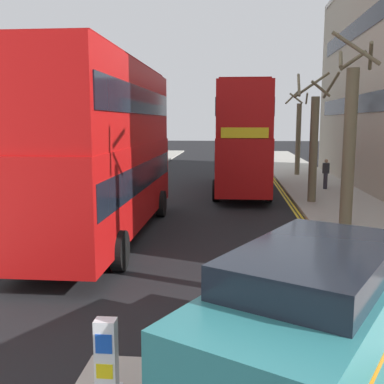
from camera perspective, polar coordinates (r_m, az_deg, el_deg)
sidewalk_right at (r=18.56m, az=20.27°, el=-3.18°), size 4.00×80.00×0.14m
sidewalk_left at (r=19.66m, az=-19.42°, el=-2.49°), size 4.00×80.00×0.14m
kerb_line_outer at (r=16.21m, az=14.89°, el=-4.85°), size 0.10×56.00×0.01m
kerb_line_inner at (r=16.19m, az=14.33°, el=-4.85°), size 0.10×56.00×0.01m
keep_left_bollard at (r=6.48m, az=-10.68°, el=-20.33°), size 0.36×0.28×1.11m
double_decker_bus_away at (r=14.85m, az=-10.84°, el=5.87°), size 2.81×10.81×5.64m
double_decker_bus_oncoming at (r=24.75m, az=6.18°, el=7.09°), size 2.87×10.83×5.64m
taxi_minivan at (r=6.39m, az=14.35°, el=-16.24°), size 3.92×5.12×2.12m
pedestrian_far at (r=25.64m, az=16.44°, el=2.26°), size 0.34×0.22×1.62m
street_tree_near at (r=21.26m, az=15.03°, el=6.09°), size 1.81×1.63×5.87m
street_tree_far at (r=32.06m, az=13.18°, el=6.91°), size 1.54×1.70×5.78m
street_tree_distant at (r=16.11m, az=19.16°, el=5.76°), size 1.57×1.46×6.42m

